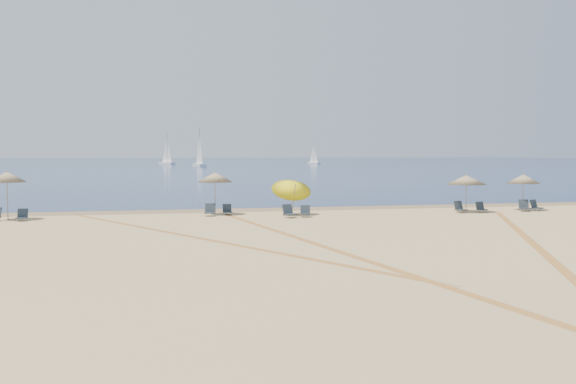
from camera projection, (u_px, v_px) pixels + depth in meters
name	position (u px, v px, depth m)	size (l,w,h in m)	color
ground	(456.00, 285.00, 17.48)	(160.00, 160.00, 0.00)	tan
ocean	(160.00, 162.00, 236.37)	(500.00, 500.00, 0.00)	#0C2151
wet_sand	(274.00, 209.00, 40.83)	(500.00, 500.00, 0.00)	olive
umbrella_1	(7.00, 177.00, 34.24)	(1.93, 1.93, 2.58)	gray
umbrella_2	(215.00, 177.00, 37.21)	(2.00, 2.00, 2.45)	gray
umbrella_3	(292.00, 186.00, 36.83)	(2.23, 2.22, 2.44)	gray
umbrella_4	(466.00, 180.00, 38.82)	(2.35, 2.35, 2.24)	gray
umbrella_5	(523.00, 179.00, 40.11)	(2.01, 2.01, 2.24)	gray
chair_2	(22.00, 216.00, 33.78)	(0.57, 0.65, 0.62)	#1D262E
chair_3	(210.00, 210.00, 36.43)	(0.69, 0.77, 0.69)	#1D262E
chair_4	(227.00, 210.00, 37.19)	(0.51, 0.60, 0.60)	#1D262E
chair_5	(289.00, 212.00, 35.47)	(0.80, 0.86, 0.72)	#1D262E
chair_6	(305.00, 212.00, 35.81)	(0.64, 0.71, 0.64)	#1D262E
chair_7	(460.00, 208.00, 38.37)	(0.72, 0.79, 0.69)	#1D262E
chair_8	(481.00, 208.00, 38.77)	(0.55, 0.63, 0.61)	#1D262E
chair_9	(524.00, 206.00, 39.31)	(0.72, 0.80, 0.70)	#1D262E
chair_10	(536.00, 206.00, 39.62)	(0.77, 0.82, 0.67)	#1D262E
sailboat_0	(314.00, 157.00, 201.99)	(3.17, 4.82, 7.09)	white
sailboat_1	(167.00, 155.00, 194.48)	(4.58, 6.23, 9.37)	white
sailboat_3	(199.00, 155.00, 165.43)	(2.96, 6.82, 9.86)	white
tire_tracks	(338.00, 241.00, 26.09)	(51.05, 44.56, 0.00)	tan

